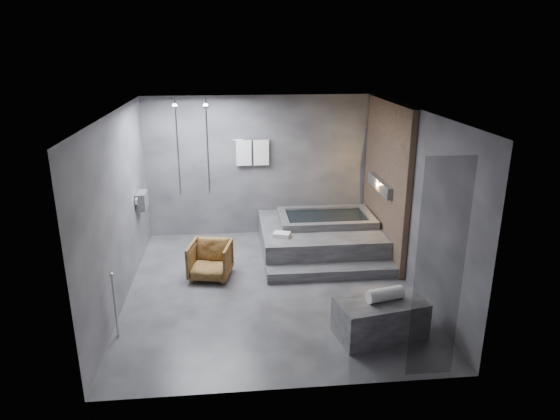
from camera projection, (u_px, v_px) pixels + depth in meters
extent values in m
plane|color=#2C2C2F|center=(271.00, 287.00, 8.03)|extent=(5.00, 5.00, 0.00)
cube|color=#4A4A4D|center=(270.00, 112.00, 7.14)|extent=(4.50, 5.00, 0.04)
cube|color=#36363B|center=(260.00, 167.00, 9.94)|extent=(4.50, 0.04, 2.80)
cube|color=#36363B|center=(290.00, 277.00, 5.22)|extent=(4.50, 0.04, 2.80)
cube|color=#36363B|center=(119.00, 209.00, 7.37)|extent=(0.04, 5.00, 2.80)
cube|color=#36363B|center=(413.00, 200.00, 7.80)|extent=(0.04, 5.00, 2.80)
cube|color=#A17C5E|center=(386.00, 180.00, 8.97)|extent=(0.10, 2.40, 2.78)
cube|color=#FF9938|center=(381.00, 185.00, 9.00)|extent=(0.14, 1.20, 0.20)
cube|color=gray|center=(142.00, 200.00, 8.79)|extent=(0.16, 0.42, 0.30)
imported|color=beige|center=(142.00, 205.00, 8.71)|extent=(0.08, 0.08, 0.21)
imported|color=beige|center=(144.00, 203.00, 8.91)|extent=(0.07, 0.07, 0.15)
cylinder|color=silver|center=(208.00, 147.00, 9.26)|extent=(0.04, 0.04, 1.80)
cylinder|color=silver|center=(178.00, 148.00, 9.21)|extent=(0.04, 0.04, 1.80)
cylinder|color=silver|center=(252.00, 140.00, 9.70)|extent=(0.75, 0.02, 0.02)
cube|color=white|center=(244.00, 153.00, 9.74)|extent=(0.30, 0.06, 0.50)
cube|color=white|center=(261.00, 153.00, 9.77)|extent=(0.30, 0.06, 0.50)
cylinder|color=silver|center=(115.00, 306.00, 6.55)|extent=(0.04, 0.04, 0.90)
cube|color=black|center=(439.00, 273.00, 5.44)|extent=(0.55, 0.01, 2.60)
cube|color=#313134|center=(320.00, 237.00, 9.42)|extent=(2.20, 2.00, 0.50)
cube|color=#313134|center=(332.00, 272.00, 8.35)|extent=(2.20, 0.36, 0.18)
cube|color=#343436|center=(380.00, 318.00, 6.63)|extent=(1.25, 0.85, 0.52)
imported|color=#402710|center=(210.00, 260.00, 8.28)|extent=(0.78, 0.80, 0.62)
cylinder|color=white|center=(385.00, 294.00, 6.53)|extent=(0.52, 0.29, 0.18)
cube|color=silver|center=(282.00, 235.00, 8.76)|extent=(0.34, 0.29, 0.08)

